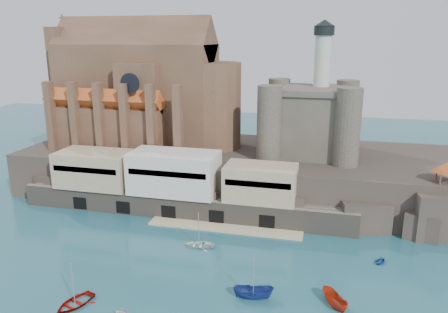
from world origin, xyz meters
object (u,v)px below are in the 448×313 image
church (144,94)px  boat_0 (75,305)px  castle_keep (310,117)px  boat_2 (253,298)px

church → boat_0: church is taller
church → castle_keep: church is taller
church → boat_2: bearing=-51.8°
castle_keep → boat_0: (-28.18, -52.15, -18.31)m
boat_2 → boat_0: bearing=99.6°
church → boat_0: bearing=-77.2°
church → boat_0: (12.03, -52.92, -22.13)m
church → castle_keep: 40.39m
church → castle_keep: (40.21, -0.78, -3.81)m
church → castle_keep: bearing=-1.1°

